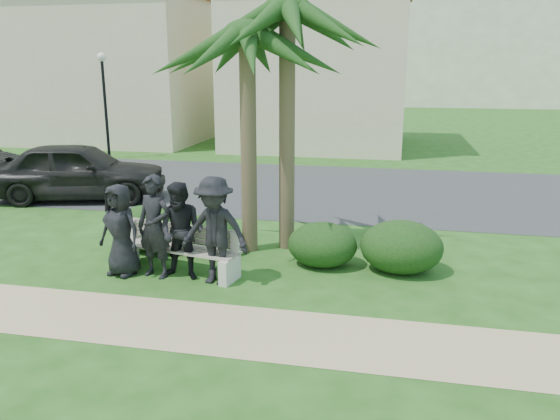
% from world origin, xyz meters
% --- Properties ---
extents(ground, '(160.00, 160.00, 0.00)m').
position_xyz_m(ground, '(0.00, 0.00, 0.00)').
color(ground, '#1F4C15').
rests_on(ground, ground).
extents(footpath, '(30.00, 1.60, 0.01)m').
position_xyz_m(footpath, '(0.00, -1.80, 0.00)').
color(footpath, tan).
rests_on(footpath, ground).
extents(asphalt_street, '(160.00, 8.00, 0.01)m').
position_xyz_m(asphalt_street, '(0.00, 8.00, 0.00)').
color(asphalt_street, '#2D2D30').
rests_on(asphalt_street, ground).
extents(stucco_bldg_left, '(10.40, 8.40, 7.30)m').
position_xyz_m(stucco_bldg_left, '(-12.00, 18.00, 3.66)').
color(stucco_bldg_left, beige).
rests_on(stucco_bldg_left, ground).
extents(stucco_bldg_right, '(8.40, 8.40, 7.30)m').
position_xyz_m(stucco_bldg_right, '(-1.00, 18.00, 3.66)').
color(stucco_bldg_right, beige).
rests_on(stucco_bldg_right, ground).
extents(street_lamp, '(0.36, 0.36, 4.29)m').
position_xyz_m(street_lamp, '(-9.00, 12.00, 2.94)').
color(street_lamp, black).
rests_on(street_lamp, ground).
extents(park_bench, '(2.53, 1.03, 0.85)m').
position_xyz_m(park_bench, '(-1.14, 0.22, 0.38)').
color(park_bench, gray).
rests_on(park_bench, ground).
extents(man_a, '(0.93, 0.72, 1.70)m').
position_xyz_m(man_a, '(-2.07, -0.10, 0.85)').
color(man_a, black).
rests_on(man_a, ground).
extents(man_b, '(0.77, 0.60, 1.87)m').
position_xyz_m(man_b, '(-1.42, -0.06, 0.94)').
color(man_b, black).
rests_on(man_b, ground).
extents(man_c, '(0.90, 0.72, 1.76)m').
position_xyz_m(man_c, '(-0.91, -0.05, 0.88)').
color(man_c, black).
rests_on(man_c, ground).
extents(man_d, '(1.31, 0.85, 1.91)m').
position_xyz_m(man_d, '(-0.26, -0.13, 0.96)').
color(man_d, black).
rests_on(man_d, ground).
extents(hedge_a, '(1.46, 1.20, 0.95)m').
position_xyz_m(hedge_a, '(-2.27, 1.39, 0.48)').
color(hedge_a, black).
rests_on(hedge_a, ground).
extents(hedge_b, '(1.39, 1.15, 0.91)m').
position_xyz_m(hedge_b, '(-2.00, 1.38, 0.45)').
color(hedge_b, black).
rests_on(hedge_b, ground).
extents(hedge_c, '(1.26, 1.04, 0.82)m').
position_xyz_m(hedge_c, '(-0.90, 1.46, 0.41)').
color(hedge_c, black).
rests_on(hedge_c, ground).
extents(hedge_d, '(1.33, 1.10, 0.87)m').
position_xyz_m(hedge_d, '(1.45, 1.15, 0.43)').
color(hedge_d, black).
rests_on(hedge_d, ground).
extents(hedge_e, '(1.53, 1.26, 1.00)m').
position_xyz_m(hedge_e, '(2.93, 1.14, 0.50)').
color(hedge_e, black).
rests_on(hedge_e, ground).
extents(palm_left, '(3.00, 3.00, 5.22)m').
position_xyz_m(palm_left, '(-0.15, 1.74, 4.26)').
color(palm_left, brown).
rests_on(palm_left, ground).
extents(palm_right, '(3.00, 3.00, 5.69)m').
position_xyz_m(palm_right, '(0.57, 2.08, 4.72)').
color(palm_right, brown).
rests_on(palm_right, ground).
extents(car_a, '(5.22, 3.14, 1.66)m').
position_xyz_m(car_a, '(-6.12, 5.09, 0.83)').
color(car_a, black).
rests_on(car_a, ground).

